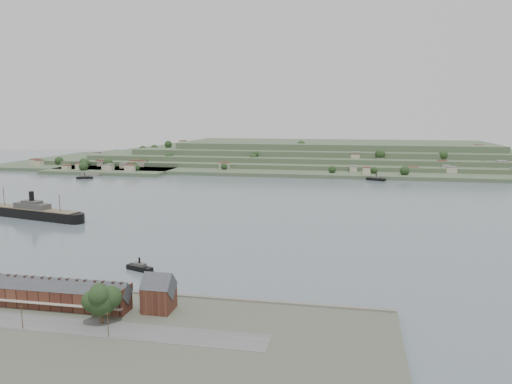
% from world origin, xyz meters
% --- Properties ---
extents(ground, '(1400.00, 1400.00, 0.00)m').
position_xyz_m(ground, '(0.00, 0.00, 0.00)').
color(ground, slate).
rests_on(ground, ground).
extents(near_shore, '(220.00, 80.00, 2.60)m').
position_xyz_m(near_shore, '(0.00, -186.75, 1.01)').
color(near_shore, '#4C5142').
rests_on(near_shore, ground).
extents(terrace_row, '(55.60, 9.80, 11.07)m').
position_xyz_m(terrace_row, '(-10.00, -168.02, 6.84)').
color(terrace_row, '#462119').
rests_on(terrace_row, ground).
extents(gabled_building, '(10.40, 10.18, 14.09)m').
position_xyz_m(gabled_building, '(27.50, -164.00, 8.19)').
color(gabled_building, '#462119').
rests_on(gabled_building, ground).
extents(far_peninsula, '(760.00, 309.00, 30.00)m').
position_xyz_m(far_peninsula, '(27.91, 393.10, 11.88)').
color(far_peninsula, '#405438').
rests_on(far_peninsula, ground).
extents(steamship, '(91.56, 30.93, 22.26)m').
position_xyz_m(steamship, '(-125.91, -21.13, 4.11)').
color(steamship, black).
rests_on(steamship, ground).
extents(tugboat, '(14.07, 8.26, 6.15)m').
position_xyz_m(tugboat, '(-1.06, -116.92, 1.50)').
color(tugboat, black).
rests_on(tugboat, ground).
extents(ferry_west, '(18.07, 10.12, 6.54)m').
position_xyz_m(ferry_west, '(-198.33, 178.15, 1.57)').
color(ferry_west, black).
rests_on(ferry_west, ground).
extents(ferry_east, '(20.84, 12.65, 7.57)m').
position_xyz_m(ferry_east, '(117.50, 225.00, 1.82)').
color(ferry_east, black).
rests_on(ferry_east, ground).
extents(fig_tree, '(12.33, 10.68, 13.76)m').
position_xyz_m(fig_tree, '(13.40, -178.40, 10.40)').
color(fig_tree, '#463320').
rests_on(fig_tree, ground).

